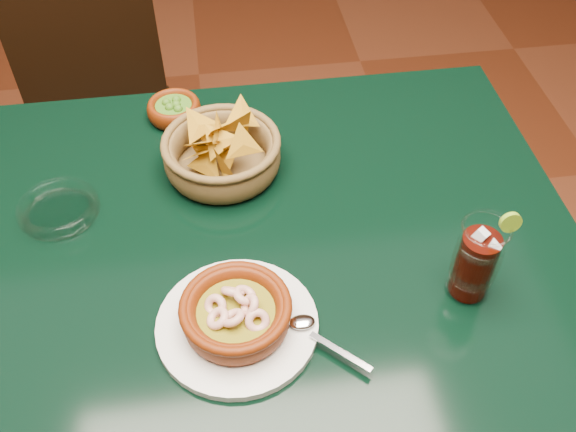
{
  "coord_description": "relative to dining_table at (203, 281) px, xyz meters",
  "views": [
    {
      "loc": [
        0.05,
        -0.66,
        1.5
      ],
      "look_at": [
        0.14,
        -0.02,
        0.81
      ],
      "focal_mm": 40.0,
      "sensor_mm": 36.0,
      "label": 1
    }
  ],
  "objects": [
    {
      "name": "guacamole_ramekin",
      "position": [
        -0.03,
        0.32,
        0.12
      ],
      "size": [
        0.12,
        0.12,
        0.04
      ],
      "color": "#501904",
      "rests_on": "dining_table"
    },
    {
      "name": "dining_table",
      "position": [
        0.0,
        0.0,
        0.0
      ],
      "size": [
        1.2,
        0.8,
        0.75
      ],
      "color": "black",
      "rests_on": "ground"
    },
    {
      "name": "glass_ashtray",
      "position": [
        -0.21,
        0.09,
        0.11
      ],
      "size": [
        0.14,
        0.14,
        0.03
      ],
      "color": "white",
      "rests_on": "dining_table"
    },
    {
      "name": "dining_chair",
      "position": [
        -0.23,
        0.7,
        -0.19
      ],
      "size": [
        0.47,
        0.47,
        0.84
      ],
      "color": "black",
      "rests_on": "ground"
    },
    {
      "name": "shrimp_plate",
      "position": [
        0.05,
        -0.16,
        0.13
      ],
      "size": [
        0.28,
        0.22,
        0.07
      ],
      "color": "silver",
      "rests_on": "dining_table"
    },
    {
      "name": "cola_drink",
      "position": [
        0.38,
        -0.15,
        0.17
      ],
      "size": [
        0.13,
        0.13,
        0.16
      ],
      "color": "white",
      "rests_on": "dining_table"
    },
    {
      "name": "chip_basket",
      "position": [
        0.05,
        0.16,
        0.14
      ],
      "size": [
        0.23,
        0.23,
        0.14
      ],
      "color": "brown",
      "rests_on": "dining_table"
    }
  ]
}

